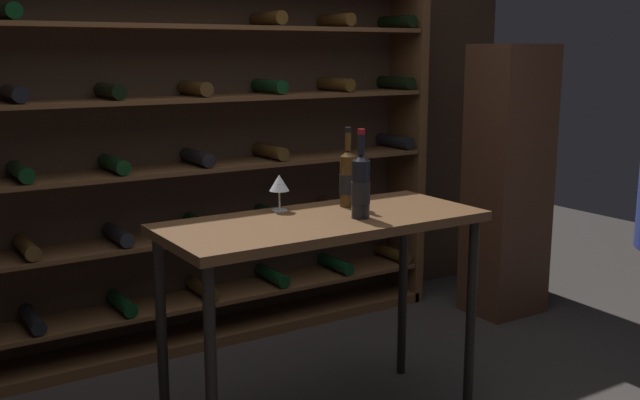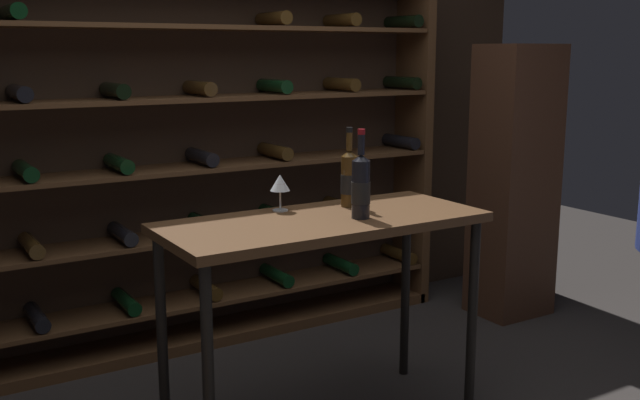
# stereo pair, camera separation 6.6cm
# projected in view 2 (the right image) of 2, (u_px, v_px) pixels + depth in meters

# --- Properties ---
(back_wall) EXTENTS (4.72, 0.10, 2.63)m
(back_wall) POSITION_uv_depth(u_px,v_px,m) (186.00, 105.00, 4.17)
(back_wall) COLOR #3D2B1E
(back_wall) RESTS_ON ground
(wine_rack) EXTENTS (3.43, 0.32, 2.05)m
(wine_rack) POSITION_uv_depth(u_px,v_px,m) (166.00, 167.00, 3.95)
(wine_rack) COLOR brown
(wine_rack) RESTS_ON ground
(tasting_table) EXTENTS (1.36, 0.58, 0.93)m
(tasting_table) POSITION_uv_depth(u_px,v_px,m) (323.00, 242.00, 3.11)
(tasting_table) COLOR brown
(tasting_table) RESTS_ON ground
(display_cabinet) EXTENTS (0.44, 0.36, 1.65)m
(display_cabinet) POSITION_uv_depth(u_px,v_px,m) (514.00, 182.00, 4.54)
(display_cabinet) COLOR #4C2D1E
(display_cabinet) RESTS_ON ground
(wine_bottle_amber_reserve) EXTENTS (0.07, 0.07, 0.35)m
(wine_bottle_amber_reserve) POSITION_uv_depth(u_px,v_px,m) (349.00, 178.00, 3.29)
(wine_bottle_amber_reserve) COLOR #4C3314
(wine_bottle_amber_reserve) RESTS_ON tasting_table
(wine_bottle_black_capsule) EXTENTS (0.08, 0.08, 0.37)m
(wine_bottle_black_capsule) POSITION_uv_depth(u_px,v_px,m) (361.00, 186.00, 3.06)
(wine_bottle_black_capsule) COLOR black
(wine_bottle_black_capsule) RESTS_ON tasting_table
(wine_glass_stemmed_center) EXTENTS (0.09, 0.09, 0.16)m
(wine_glass_stemmed_center) POSITION_uv_depth(u_px,v_px,m) (280.00, 184.00, 3.20)
(wine_glass_stemmed_center) COLOR silver
(wine_glass_stemmed_center) RESTS_ON tasting_table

